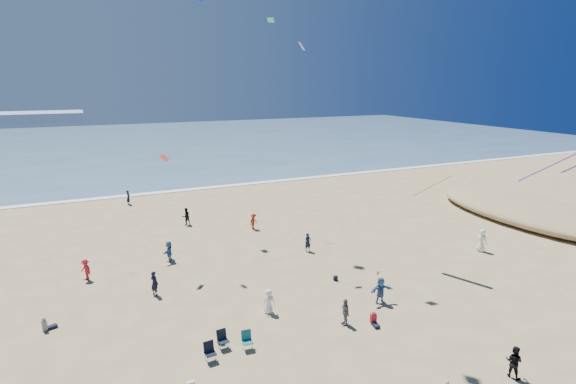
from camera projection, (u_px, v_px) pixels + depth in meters
name	position (u px, v px, depth m)	size (l,w,h in m)	color
ocean	(115.00, 144.00, 99.42)	(220.00, 100.00, 0.06)	#476B84
surf_line	(147.00, 194.00, 55.37)	(220.00, 1.20, 0.08)	white
standing_flyers	(263.00, 275.00, 30.24)	(35.50, 47.61, 1.87)	silver
seated_group	(274.00, 383.00, 19.94)	(17.84, 18.56, 0.84)	white
chair_cluster	(227.00, 344.00, 22.75)	(2.65, 1.45, 1.00)	black
black_backpack	(220.00, 340.00, 23.66)	(0.30, 0.22, 0.38)	black
navy_bag	(336.00, 278.00, 31.23)	(0.28, 0.18, 0.34)	black
kites_aloft	(343.00, 55.00, 26.86)	(46.11, 39.15, 29.00)	orange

